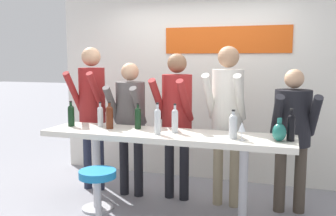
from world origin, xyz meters
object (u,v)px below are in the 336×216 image
(wine_bottle_6, at_px, (138,117))
(person_left, at_px, (130,115))
(wine_bottle_2, at_px, (291,126))
(wine_bottle_5, at_px, (71,115))
(tasting_table, at_px, (165,145))
(person_center_left, at_px, (177,110))
(wine_bottle_3, at_px, (233,125))
(wine_bottle_0, at_px, (100,115))
(wine_bottle_4, at_px, (110,116))
(wine_bottle_7, at_px, (175,119))
(person_center_right, at_px, (292,126))
(person_far_left, at_px, (92,101))
(bar_stool, at_px, (98,193))
(wine_glass_0, at_px, (242,127))
(wine_bottle_1, at_px, (158,120))
(decorative_vase, at_px, (279,132))
(person_center, at_px, (227,108))

(wine_bottle_6, bearing_deg, person_left, 123.69)
(person_left, bearing_deg, wine_bottle_2, -15.59)
(wine_bottle_5, bearing_deg, tasting_table, -1.56)
(person_left, xyz_separation_m, wine_bottle_5, (-0.52, -0.49, 0.05))
(person_center_left, height_order, wine_bottle_3, person_center_left)
(person_center_left, distance_m, wine_bottle_0, 0.90)
(wine_bottle_4, height_order, wine_bottle_7, wine_bottle_7)
(person_center_right, height_order, wine_bottle_0, person_center_right)
(wine_bottle_4, xyz_separation_m, wine_bottle_6, (0.30, 0.09, -0.01))
(person_far_left, relative_size, wine_bottle_7, 6.05)
(bar_stool, distance_m, wine_bottle_7, 1.07)
(wine_bottle_7, bearing_deg, bar_stool, -130.94)
(wine_bottle_2, bearing_deg, wine_bottle_7, 177.61)
(person_left, relative_size, person_center_right, 1.04)
(person_center_right, relative_size, wine_glass_0, 9.04)
(person_far_left, bearing_deg, wine_bottle_7, -23.70)
(wine_bottle_1, distance_m, wine_bottle_6, 0.39)
(wine_bottle_7, height_order, decorative_vase, wine_bottle_7)
(wine_bottle_4, bearing_deg, person_center_right, 16.26)
(person_left, bearing_deg, wine_bottle_0, -114.19)
(person_center, bearing_deg, wine_bottle_5, -159.44)
(wine_bottle_1, relative_size, wine_bottle_7, 1.07)
(person_center, distance_m, wine_bottle_4, 1.33)
(decorative_vase, bearing_deg, wine_bottle_2, 23.75)
(tasting_table, distance_m, wine_glass_0, 0.86)
(person_center, height_order, wine_bottle_7, person_center)
(person_center_right, bearing_deg, tasting_table, -165.47)
(wine_bottle_4, height_order, wine_glass_0, wine_bottle_4)
(tasting_table, height_order, wine_glass_0, wine_glass_0)
(person_center, distance_m, wine_glass_0, 0.74)
(person_center, relative_size, person_center_right, 1.16)
(wine_bottle_0, xyz_separation_m, wine_bottle_3, (1.54, -0.19, 0.00))
(person_center, bearing_deg, person_far_left, -177.35)
(person_far_left, height_order, decorative_vase, person_far_left)
(wine_bottle_1, bearing_deg, wine_glass_0, -1.51)
(person_center_right, bearing_deg, decorative_vase, -111.16)
(wine_bottle_6, relative_size, decorative_vase, 1.30)
(bar_stool, relative_size, wine_bottle_6, 2.32)
(wine_bottle_6, bearing_deg, wine_bottle_2, -4.55)
(decorative_vase, bearing_deg, person_center, 133.77)
(wine_bottle_6, height_order, wine_glass_0, wine_bottle_6)
(wine_bottle_1, distance_m, decorative_vase, 1.19)
(wine_bottle_5, distance_m, wine_bottle_6, 0.80)
(person_left, relative_size, wine_bottle_3, 5.86)
(person_far_left, height_order, wine_bottle_3, person_far_left)
(wine_bottle_1, bearing_deg, wine_bottle_2, 4.35)
(wine_bottle_1, distance_m, wine_bottle_2, 1.30)
(person_center, relative_size, wine_bottle_0, 6.49)
(tasting_table, distance_m, wine_bottle_6, 0.46)
(wine_bottle_3, bearing_deg, decorative_vase, 3.15)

